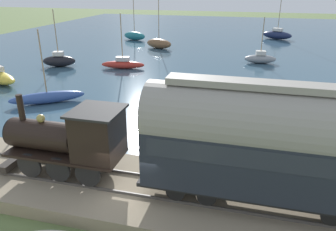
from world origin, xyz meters
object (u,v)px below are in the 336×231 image
object	(u,v)px
sailboat_navy	(277,34)
sailboat_teal	(135,36)
steam_locomotive	(71,138)
sailboat_blue	(47,97)
sailboat_red	(123,64)
sailboat_gray	(260,58)
rowboat_off_pier	(231,131)
passenger_coach	(273,142)
sailboat_black	(59,60)
rowboat_far_out	(155,148)
rowboat_near_shore	(188,103)
sailboat_brown	(159,43)

from	to	relation	value
sailboat_navy	sailboat_teal	world-z (taller)	sailboat_navy
steam_locomotive	sailboat_blue	xyz separation A→B (m)	(9.53, 7.81, -2.02)
sailboat_red	sailboat_blue	bearing A→B (deg)	163.26
sailboat_teal	sailboat_red	distance (m)	18.99
sailboat_gray	rowboat_off_pier	world-z (taller)	sailboat_gray
passenger_coach	sailboat_navy	bearing A→B (deg)	-2.98
sailboat_black	sailboat_blue	size ratio (longest dim) A/B	1.09
sailboat_navy	passenger_coach	bearing A→B (deg)	-159.96
passenger_coach	sailboat_black	xyz separation A→B (m)	(20.31, 21.67, -2.67)
rowboat_far_out	rowboat_near_shore	world-z (taller)	rowboat_near_shore
passenger_coach	sailboat_blue	xyz separation A→B (m)	(9.53, 16.00, -2.87)
sailboat_teal	rowboat_off_pier	distance (m)	36.73
steam_locomotive	sailboat_black	distance (m)	24.45
steam_locomotive	sailboat_brown	xyz separation A→B (m)	(33.46, 5.86, -1.79)
steam_locomotive	rowboat_far_out	world-z (taller)	steam_locomotive
passenger_coach	rowboat_far_out	xyz separation A→B (m)	(4.15, 5.76, -3.17)
passenger_coach	sailboat_navy	distance (m)	46.47
sailboat_red	rowboat_far_out	distance (m)	19.20
steam_locomotive	rowboat_far_out	distance (m)	5.34
sailboat_blue	rowboat_far_out	xyz separation A→B (m)	(-5.38, -10.24, -0.30)
passenger_coach	sailboat_brown	bearing A→B (deg)	22.76
sailboat_gray	sailboat_blue	xyz separation A→B (m)	(-18.07, 15.78, -0.09)
sailboat_blue	sailboat_brown	xyz separation A→B (m)	(23.93, -1.96, 0.24)
sailboat_brown	sailboat_gray	bearing A→B (deg)	-94.08
steam_locomotive	rowboat_near_shore	size ratio (longest dim) A/B	2.09
rowboat_far_out	sailboat_navy	bearing A→B (deg)	9.22
sailboat_navy	sailboat_blue	xyz separation A→B (m)	(-36.80, 18.41, -0.26)
sailboat_teal	sailboat_navy	bearing A→B (deg)	-54.99
passenger_coach	rowboat_near_shore	size ratio (longest dim) A/B	3.60
sailboat_red	rowboat_far_out	world-z (taller)	sailboat_red
sailboat_gray	rowboat_far_out	size ratio (longest dim) A/B	2.60
sailboat_navy	rowboat_off_pier	xyz separation A→B (m)	(-38.87, 4.27, -0.55)
steam_locomotive	sailboat_black	world-z (taller)	sailboat_black
rowboat_off_pier	sailboat_red	bearing A→B (deg)	18.74
sailboat_brown	rowboat_far_out	bearing A→B (deg)	-145.32
passenger_coach	sailboat_blue	bearing A→B (deg)	59.21
steam_locomotive	sailboat_brown	world-z (taller)	sailboat_brown
sailboat_red	rowboat_far_out	size ratio (longest dim) A/B	2.92
sailboat_navy	sailboat_black	world-z (taller)	sailboat_navy
sailboat_blue	sailboat_brown	world-z (taller)	sailboat_brown
sailboat_teal	passenger_coach	bearing A→B (deg)	-135.39
sailboat_gray	sailboat_red	world-z (taller)	sailboat_red
rowboat_near_shore	sailboat_red	bearing A→B (deg)	20.61
passenger_coach	rowboat_off_pier	bearing A→B (deg)	13.97
sailboat_black	rowboat_near_shore	bearing A→B (deg)	-135.21
sailboat_red	rowboat_near_shore	distance (m)	13.32
sailboat_black	sailboat_brown	world-z (taller)	sailboat_brown
sailboat_gray	rowboat_far_out	bearing A→B (deg)	160.19
passenger_coach	rowboat_near_shore	xyz separation A→B (m)	(11.53, 5.40, -3.07)
passenger_coach	rowboat_far_out	size ratio (longest dim) A/B	4.96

